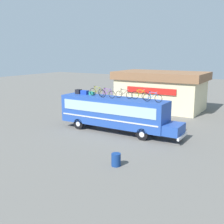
# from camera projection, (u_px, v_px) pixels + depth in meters

# --- Properties ---
(ground_plane) EXTENTS (120.00, 120.00, 0.00)m
(ground_plane) POSITION_uv_depth(u_px,v_px,m) (113.00, 131.00, 26.23)
(ground_plane) COLOR #605E59
(bus) EXTENTS (11.93, 2.47, 3.21)m
(bus) POSITION_uv_depth(u_px,v_px,m) (115.00, 112.00, 25.72)
(bus) COLOR #23479E
(bus) RESTS_ON ground
(luggage_bag_1) EXTENTS (0.52, 0.52, 0.44)m
(luggage_bag_1) POSITION_uv_depth(u_px,v_px,m) (78.00, 92.00, 27.95)
(luggage_bag_1) COLOR black
(luggage_bag_1) RESTS_ON bus
(luggage_bag_2) EXTENTS (0.73, 0.49, 0.39)m
(luggage_bag_2) POSITION_uv_depth(u_px,v_px,m) (85.00, 92.00, 27.56)
(luggage_bag_2) COLOR #193899
(luggage_bag_2) RESTS_ON bus
(luggage_bag_3) EXTENTS (0.49, 0.35, 0.32)m
(luggage_bag_3) POSITION_uv_depth(u_px,v_px,m) (92.00, 93.00, 27.16)
(luggage_bag_3) COLOR #1E7F66
(luggage_bag_3) RESTS_ON bus
(rooftop_bicycle_1) EXTENTS (1.70, 0.44, 0.95)m
(rooftop_bicycle_1) POSITION_uv_depth(u_px,v_px,m) (97.00, 92.00, 26.51)
(rooftop_bicycle_1) COLOR black
(rooftop_bicycle_1) RESTS_ON bus
(rooftop_bicycle_2) EXTENTS (1.70, 0.44, 0.90)m
(rooftop_bicycle_2) POSITION_uv_depth(u_px,v_px,m) (107.00, 94.00, 25.39)
(rooftop_bicycle_2) COLOR black
(rooftop_bicycle_2) RESTS_ON bus
(rooftop_bicycle_3) EXTENTS (1.73, 0.44, 0.86)m
(rooftop_bicycle_3) POSITION_uv_depth(u_px,v_px,m) (124.00, 94.00, 25.13)
(rooftop_bicycle_3) COLOR black
(rooftop_bicycle_3) RESTS_ON bus
(rooftop_bicycle_4) EXTENTS (1.72, 0.44, 0.94)m
(rooftop_bicycle_4) POSITION_uv_depth(u_px,v_px,m) (140.00, 95.00, 24.44)
(rooftop_bicycle_4) COLOR black
(rooftop_bicycle_4) RESTS_ON bus
(rooftop_bicycle_5) EXTENTS (1.71, 0.44, 0.90)m
(rooftop_bicycle_5) POSITION_uv_depth(u_px,v_px,m) (153.00, 98.00, 23.25)
(rooftop_bicycle_5) COLOR black
(rooftop_bicycle_5) RESTS_ON bus
(roadside_building) EXTENTS (11.35, 6.82, 4.87)m
(roadside_building) POSITION_uv_depth(u_px,v_px,m) (161.00, 90.00, 36.11)
(roadside_building) COLOR beige
(roadside_building) RESTS_ON ground
(trash_bin) EXTENTS (0.61, 0.61, 0.85)m
(trash_bin) POSITION_uv_depth(u_px,v_px,m) (116.00, 160.00, 18.12)
(trash_bin) COLOR navy
(trash_bin) RESTS_ON ground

